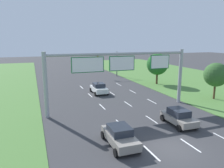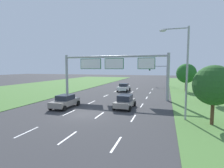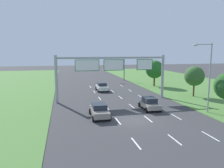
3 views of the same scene
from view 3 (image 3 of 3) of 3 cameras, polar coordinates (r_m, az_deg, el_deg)
The scene contains 12 objects.
ground_plane at distance 24.60m, azimuth 5.57°, elevation -9.33°, with size 200.00×200.00×0.00m, color #38383A.
lane_dashes_inner_left at distance 26.91m, azimuth -0.04°, elevation -7.72°, with size 0.14×44.40×0.01m.
lane_dashes_inner_right at distance 27.87m, azimuth 7.06°, elevation -7.22°, with size 0.14×44.40×0.01m.
lane_dashes_slip at distance 29.21m, azimuth 13.57°, elevation -6.66°, with size 0.14×44.40×0.01m.
car_near_red at distance 25.40m, azimuth -3.33°, elevation -6.89°, with size 2.09×4.25×1.56m.
car_lead_silver at distance 29.09m, azimuth 9.76°, elevation -5.00°, with size 2.16×3.98×1.58m.
car_mid_lane at distance 42.09m, azimuth -2.64°, elevation -0.72°, with size 2.15×3.99×1.61m.
sign_gantry at distance 33.57m, azimuth 0.09°, elevation 4.09°, with size 17.24×0.44×7.00m.
traffic_light_mast at distance 56.69m, azimuth 1.32°, elevation 4.75°, with size 4.76×0.49×5.60m.
street_lamp at distance 28.73m, azimuth 23.63°, elevation 2.91°, with size 2.61×0.32×8.50m.
roadside_tree_mid at distance 38.82m, azimuth 20.73°, elevation 1.93°, with size 3.27×3.27×5.11m.
roadside_tree_far at distance 48.27m, azimuth 11.05°, elevation 3.78°, with size 3.91×3.91×5.68m.
Camera 3 is at (-7.46, -22.22, 7.48)m, focal length 35.00 mm.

